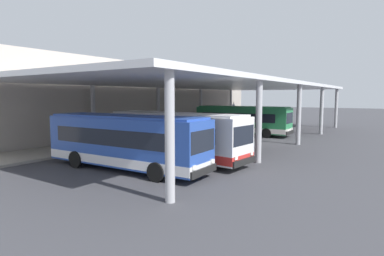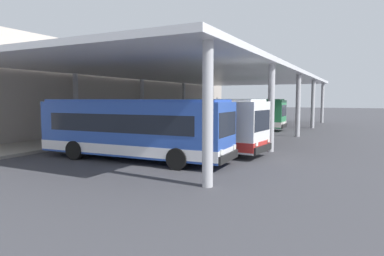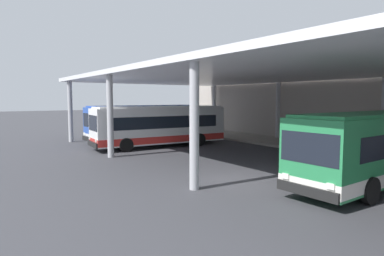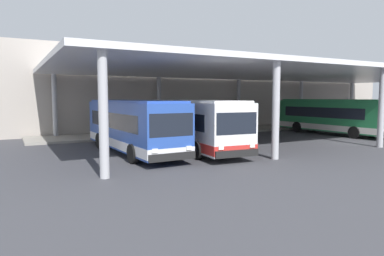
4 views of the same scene
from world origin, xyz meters
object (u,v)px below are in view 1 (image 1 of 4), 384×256
bus_second_bay (175,135)px  trash_bin (210,123)px  bench_waiting (194,125)px  bus_middle_bay (242,120)px  bus_nearest_bay (125,141)px  banner_sign (233,112)px

bus_second_bay → trash_bin: bus_second_bay is taller
bus_second_bay → bench_waiting: bus_second_bay is taller
bus_second_bay → bus_middle_bay: bearing=8.2°
bus_nearest_bay → bus_middle_bay: size_ratio=1.00×
bus_nearest_bay → bus_second_bay: bearing=-10.9°
banner_sign → bus_middle_bay: bearing=-149.1°
bus_nearest_bay → bench_waiting: 22.02m
bus_nearest_bay → trash_bin: 25.17m
trash_bin → banner_sign: (5.95, -0.47, 1.30)m
bus_nearest_bay → banner_sign: banner_sign is taller
bus_middle_bay → bench_waiting: 7.26m
bus_second_bay → banner_sign: (25.91, 8.48, 0.32)m
bench_waiting → bus_second_bay: bearing=-150.3°
bus_nearest_bay → bench_waiting: bus_nearest_bay is taller
bench_waiting → trash_bin: size_ratio=1.84×
bus_nearest_bay → banner_sign: (29.72, 7.74, 0.32)m
bench_waiting → bus_nearest_bay: bearing=-156.9°
banner_sign → trash_bin: bearing=175.4°
trash_bin → bus_nearest_bay: bearing=-160.9°
bus_nearest_bay → bench_waiting: bearing=23.1°
trash_bin → bus_second_bay: bearing=-155.8°
bus_second_bay → bus_middle_bay: (15.46, 2.23, 0.00)m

